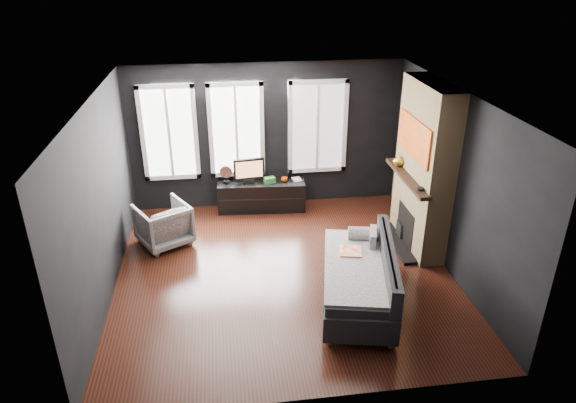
{
  "coord_description": "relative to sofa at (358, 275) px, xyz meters",
  "views": [
    {
      "loc": [
        -0.84,
        -6.53,
        4.35
      ],
      "look_at": [
        0.1,
        0.3,
        1.05
      ],
      "focal_mm": 32.0,
      "sensor_mm": 36.0,
      "label": 1
    }
  ],
  "objects": [
    {
      "name": "wall_left",
      "position": [
        -3.41,
        0.85,
        0.91
      ],
      "size": [
        0.02,
        5.0,
        2.7
      ],
      "primitive_type": "cube",
      "color": "black",
      "rests_on": "ground"
    },
    {
      "name": "floor",
      "position": [
        -0.91,
        0.85,
        -0.44
      ],
      "size": [
        5.0,
        5.0,
        0.0
      ],
      "primitive_type": "plane",
      "color": "black",
      "rests_on": "ground"
    },
    {
      "name": "media_console",
      "position": [
        -1.05,
        3.09,
        -0.16
      ],
      "size": [
        1.65,
        0.62,
        0.56
      ],
      "primitive_type": null,
      "rotation": [
        0.0,
        0.0,
        -0.07
      ],
      "color": "black",
      "rests_on": "floor"
    },
    {
      "name": "storage_box",
      "position": [
        -0.89,
        3.03,
        0.17
      ],
      "size": [
        0.22,
        0.17,
        0.11
      ],
      "primitive_type": "cube",
      "rotation": [
        0.0,
        0.0,
        0.26
      ],
      "color": "#266C27",
      "rests_on": "media_console"
    },
    {
      "name": "mantel_clock",
      "position": [
        1.14,
        0.9,
        0.81
      ],
      "size": [
        0.14,
        0.14,
        0.04
      ],
      "primitive_type": "cylinder",
      "rotation": [
        0.0,
        0.0,
        -0.37
      ],
      "color": "black",
      "rests_on": "fireplace"
    },
    {
      "name": "monitor",
      "position": [
        -1.26,
        3.11,
        0.38
      ],
      "size": [
        0.59,
        0.19,
        0.52
      ],
      "primitive_type": null,
      "rotation": [
        0.0,
        0.0,
        0.11
      ],
      "color": "black",
      "rests_on": "media_console"
    },
    {
      "name": "windows",
      "position": [
        -1.36,
        3.31,
        1.94
      ],
      "size": [
        4.0,
        0.16,
        1.76
      ],
      "primitive_type": null,
      "color": "white",
      "rests_on": "wall_back"
    },
    {
      "name": "ceiling",
      "position": [
        -0.91,
        0.85,
        2.26
      ],
      "size": [
        5.0,
        5.0,
        0.0
      ],
      "primitive_type": "plane",
      "color": "white",
      "rests_on": "ground"
    },
    {
      "name": "fireplace",
      "position": [
        1.39,
        1.45,
        0.91
      ],
      "size": [
        0.7,
        1.62,
        2.7
      ],
      "primitive_type": null,
      "color": "#93724C",
      "rests_on": "floor"
    },
    {
      "name": "wall_right",
      "position": [
        1.59,
        0.85,
        0.91
      ],
      "size": [
        0.02,
        5.0,
        2.7
      ],
      "primitive_type": "cube",
      "color": "black",
      "rests_on": "ground"
    },
    {
      "name": "desk_fan",
      "position": [
        -1.69,
        3.16,
        0.29
      ],
      "size": [
        0.26,
        0.26,
        0.34
      ],
      "primitive_type": null,
      "rotation": [
        0.0,
        0.0,
        -0.09
      ],
      "color": "gray",
      "rests_on": "media_console"
    },
    {
      "name": "mug",
      "position": [
        -0.62,
        3.04,
        0.18
      ],
      "size": [
        0.14,
        0.12,
        0.11
      ],
      "primitive_type": "imported",
      "rotation": [
        0.0,
        0.0,
        -0.34
      ],
      "color": "#D75507",
      "rests_on": "media_console"
    },
    {
      "name": "sofa",
      "position": [
        0.0,
        0.0,
        0.0
      ],
      "size": [
        1.43,
        2.21,
        0.88
      ],
      "primitive_type": null,
      "rotation": [
        0.0,
        0.0,
        -0.21
      ],
      "color": "black",
      "rests_on": "floor"
    },
    {
      "name": "armchair",
      "position": [
        -2.77,
        2.0,
        -0.04
      ],
      "size": [
        1.02,
        1.0,
        0.79
      ],
      "primitive_type": "imported",
      "rotation": [
        0.0,
        0.0,
        -2.63
      ],
      "color": "silver",
      "rests_on": "floor"
    },
    {
      "name": "wall_back",
      "position": [
        -0.91,
        3.35,
        0.91
      ],
      "size": [
        5.0,
        0.02,
        2.7
      ],
      "primitive_type": "cube",
      "color": "black",
      "rests_on": "ground"
    },
    {
      "name": "stripe_pillow",
      "position": [
        0.34,
        0.51,
        0.19
      ],
      "size": [
        0.2,
        0.39,
        0.38
      ],
      "primitive_type": "cube",
      "rotation": [
        0.0,
        0.0,
        -0.29
      ],
      "color": "gray",
      "rests_on": "sofa"
    },
    {
      "name": "book",
      "position": [
        -0.45,
        3.08,
        0.22
      ],
      "size": [
        0.16,
        0.04,
        0.21
      ],
      "primitive_type": "imported",
      "rotation": [
        0.0,
        0.0,
        0.14
      ],
      "color": "#C2BA98",
      "rests_on": "media_console"
    },
    {
      "name": "mantel_vase",
      "position": [
        1.14,
        1.9,
        0.89
      ],
      "size": [
        0.25,
        0.26,
        0.19
      ],
      "primitive_type": "imported",
      "rotation": [
        0.0,
        0.0,
        -0.38
      ],
      "color": "orange",
      "rests_on": "fireplace"
    }
  ]
}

